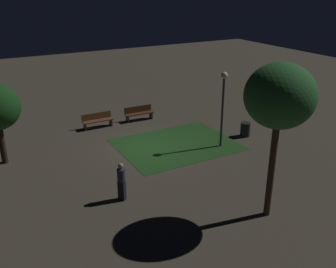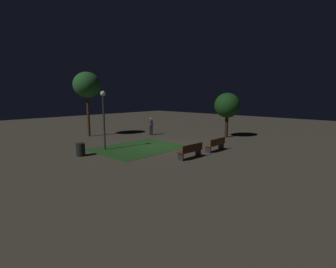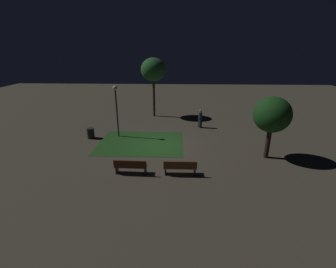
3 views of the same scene
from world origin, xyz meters
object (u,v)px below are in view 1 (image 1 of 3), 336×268
object	(u,v)px
bench_front_left	(97,120)
trash_bin	(245,129)
bench_corner	(139,113)
lamp_post_near_wall	(223,96)
tree_back_right	(280,97)
pedestrian	(121,181)

from	to	relation	value
bench_front_left	trash_bin	world-z (taller)	bench_front_left
bench_corner	lamp_post_near_wall	world-z (taller)	lamp_post_near_wall
tree_back_right	trash_bin	distance (m)	8.81
lamp_post_near_wall	bench_corner	bearing A→B (deg)	-70.41
pedestrian	trash_bin	bearing A→B (deg)	-161.55
bench_corner	trash_bin	xyz separation A→B (m)	(-4.11, 5.33, -0.08)
bench_corner	trash_bin	bearing A→B (deg)	127.61
lamp_post_near_wall	trash_bin	xyz separation A→B (m)	(-2.04, -0.47, -2.36)
tree_back_right	bench_corner	bearing A→B (deg)	-90.94
trash_bin	bench_front_left	bearing A→B (deg)	-38.03
tree_back_right	lamp_post_near_wall	xyz separation A→B (m)	(-2.26, -5.99, -1.80)
bench_front_left	lamp_post_near_wall	bearing A→B (deg)	129.44
bench_front_left	tree_back_right	distance (m)	12.73
bench_front_left	pedestrian	xyz separation A→B (m)	(1.83, 8.22, 0.37)
trash_bin	bench_corner	bearing A→B (deg)	-52.39
pedestrian	lamp_post_near_wall	bearing A→B (deg)	-159.95
bench_corner	lamp_post_near_wall	xyz separation A→B (m)	(-2.07, 5.81, 2.28)
lamp_post_near_wall	tree_back_right	bearing A→B (deg)	69.31
trash_bin	tree_back_right	bearing A→B (deg)	56.33
pedestrian	bench_front_left	bearing A→B (deg)	-102.52
bench_corner	bench_front_left	distance (m)	2.71
bench_front_left	pedestrian	bearing A→B (deg)	77.48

